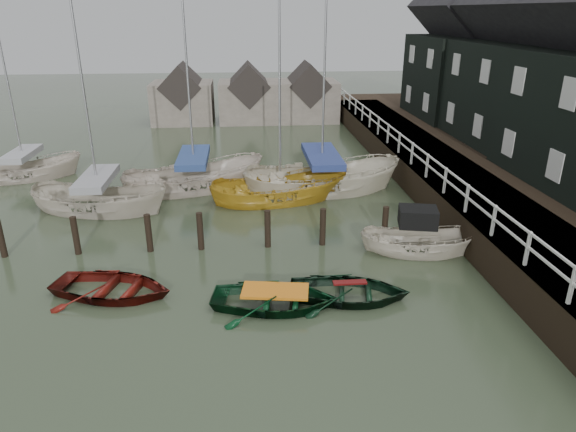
{
  "coord_description": "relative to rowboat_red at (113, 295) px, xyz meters",
  "views": [
    {
      "loc": [
        0.41,
        -13.91,
        7.98
      ],
      "look_at": [
        1.88,
        2.43,
        1.4
      ],
      "focal_mm": 32.0,
      "sensor_mm": 36.0,
      "label": 1
    }
  ],
  "objects": [
    {
      "name": "quay_houses",
      "position": [
        18.64,
        8.64,
        5.68
      ],
      "size": [
        6.52,
        28.14,
        10.01
      ],
      "color": "black",
      "rests_on": "ground"
    },
    {
      "name": "sailboat_d",
      "position": [
        7.71,
        8.95,
        0.06
      ],
      "size": [
        7.6,
        3.19,
        13.01
      ],
      "rotation": [
        0.0,
        0.0,
        1.62
      ],
      "color": "beige",
      "rests_on": "ground"
    },
    {
      "name": "sailboat_a",
      "position": [
        -2.12,
        7.28,
        0.07
      ],
      "size": [
        6.53,
        3.81,
        11.95
      ],
      "rotation": [
        0.0,
        0.0,
        1.31
      ],
      "color": "beige",
      "rests_on": "ground"
    },
    {
      "name": "sailboat_b",
      "position": [
        1.72,
        9.8,
        0.06
      ],
      "size": [
        7.23,
        4.32,
        11.7
      ],
      "rotation": [
        0.0,
        0.0,
        1.85
      ],
      "color": "beige",
      "rests_on": "ground"
    },
    {
      "name": "ground",
      "position": [
        3.65,
        -0.01,
        0.0
      ],
      "size": [
        120.0,
        120.0,
        0.0
      ],
      "primitive_type": "plane",
      "color": "#2C3421",
      "rests_on": "ground"
    },
    {
      "name": "sailboat_c",
      "position": [
        5.67,
        7.91,
        0.01
      ],
      "size": [
        6.66,
        3.39,
        9.95
      ],
      "rotation": [
        0.0,
        0.0,
        1.73
      ],
      "color": "gold",
      "rests_on": "ground"
    },
    {
      "name": "rowboat_dkgreen",
      "position": [
        7.07,
        -0.84,
        0.0
      ],
      "size": [
        3.97,
        3.16,
        0.74
      ],
      "primitive_type": "imported",
      "rotation": [
        0.0,
        0.0,
        1.38
      ],
      "color": "black",
      "rests_on": "ground"
    },
    {
      "name": "pier",
      "position": [
        13.12,
        9.99,
        0.71
      ],
      "size": [
        3.04,
        32.0,
        2.7
      ],
      "color": "black",
      "rests_on": "ground"
    },
    {
      "name": "land_strip",
      "position": [
        18.65,
        9.99,
        0.0
      ],
      "size": [
        14.0,
        38.0,
        1.5
      ],
      "primitive_type": "cube",
      "color": "black",
      "rests_on": "ground"
    },
    {
      "name": "rowboat_red",
      "position": [
        0.0,
        0.0,
        0.0
      ],
      "size": [
        4.26,
        3.53,
        0.76
      ],
      "primitive_type": "imported",
      "rotation": [
        0.0,
        0.0,
        1.3
      ],
      "color": "#55110C",
      "rests_on": "ground"
    },
    {
      "name": "far_sheds",
      "position": [
        4.48,
        25.99,
        1.86
      ],
      "size": [
        14.0,
        4.08,
        4.39
      ],
      "color": "#665B51",
      "rests_on": "ground"
    },
    {
      "name": "mooring_pilings",
      "position": [
        2.53,
        2.99,
        0.5
      ],
      "size": [
        13.72,
        0.22,
        1.8
      ],
      "color": "black",
      "rests_on": "ground"
    },
    {
      "name": "rowboat_green",
      "position": [
        4.85,
        -1.09,
        0.0
      ],
      "size": [
        4.03,
        3.15,
        0.76
      ],
      "primitive_type": "imported",
      "rotation": [
        0.0,
        0.0,
        1.42
      ],
      "color": "black",
      "rests_on": "ground"
    },
    {
      "name": "motorboat",
      "position": [
        10.07,
        2.01,
        0.11
      ],
      "size": [
        4.21,
        2.33,
        2.38
      ],
      "rotation": [
        0.0,
        0.0,
        1.35
      ],
      "color": "beige",
      "rests_on": "ground"
    },
    {
      "name": "sailboat_e",
      "position": [
        -7.04,
        12.26,
        0.06
      ],
      "size": [
        5.83,
        3.52,
        8.92
      ],
      "rotation": [
        0.0,
        0.0,
        1.86
      ],
      "color": "beige",
      "rests_on": "ground"
    }
  ]
}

